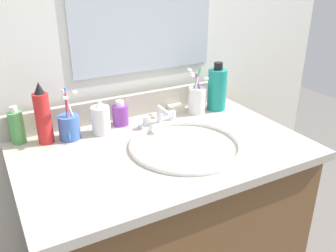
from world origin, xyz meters
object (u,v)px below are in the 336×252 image
object	(u,v)px
bottle_mouthwash_teal	(217,89)
cup_white_ceramic	(197,99)
faucet	(160,119)
bottle_toner_green	(17,127)
bottle_lotion_white	(101,119)
bottle_cream_purple	(120,114)
soap_bar	(176,108)
cup_blue_plastic	(69,126)
bottle_spray_red	(43,116)

from	to	relation	value
bottle_mouthwash_teal	cup_white_ceramic	xyz separation A→B (m)	(-0.09, 0.01, -0.03)
faucet	bottle_toner_green	size ratio (longest dim) A/B	1.20
bottle_lotion_white	cup_white_ceramic	xyz separation A→B (m)	(0.42, 0.01, 0.00)
bottle_cream_purple	soap_bar	size ratio (longest dim) A/B	1.52
bottle_cream_purple	cup_white_ceramic	world-z (taller)	cup_white_ceramic
bottle_lotion_white	bottle_toner_green	bearing A→B (deg)	166.88
faucet	bottle_mouthwash_teal	distance (m)	0.30
bottle_toner_green	cup_blue_plastic	xyz separation A→B (m)	(0.17, -0.06, -0.01)
bottle_toner_green	cup_white_ceramic	bearing A→B (deg)	-4.69
bottle_cream_purple	bottle_toner_green	bearing A→B (deg)	176.14
bottle_spray_red	bottle_toner_green	xyz separation A→B (m)	(-0.08, 0.05, -0.04)
bottle_cream_purple	soap_bar	bearing A→B (deg)	5.79
bottle_spray_red	bottle_mouthwash_teal	distance (m)	0.71
bottle_cream_purple	bottle_toner_green	xyz separation A→B (m)	(-0.37, 0.02, 0.02)
bottle_cream_purple	cup_white_ceramic	bearing A→B (deg)	-5.61
cup_white_ceramic	soap_bar	distance (m)	0.10
cup_blue_plastic	bottle_spray_red	bearing A→B (deg)	173.13
bottle_lotion_white	bottle_cream_purple	world-z (taller)	bottle_lotion_white
faucet	cup_blue_plastic	distance (m)	0.34
bottle_cream_purple	cup_blue_plastic	bearing A→B (deg)	-171.53
bottle_mouthwash_teal	faucet	bearing A→B (deg)	-170.82
faucet	soap_bar	xyz separation A→B (m)	(0.13, 0.11, -0.02)
faucet	cup_blue_plastic	xyz separation A→B (m)	(-0.33, 0.06, 0.02)
cup_white_ceramic	cup_blue_plastic	world-z (taller)	cup_white_ceramic
bottle_lotion_white	cup_white_ceramic	size ratio (longest dim) A/B	0.67
faucet	bottle_toner_green	distance (m)	0.51
bottle_mouthwash_teal	bottle_toner_green	distance (m)	0.80
bottle_spray_red	bottle_lotion_white	size ratio (longest dim) A/B	1.71
bottle_cream_purple	bottle_toner_green	distance (m)	0.37
faucet	soap_bar	bearing A→B (deg)	40.36
bottle_spray_red	bottle_mouthwash_teal	xyz separation A→B (m)	(0.71, -0.02, -0.01)
bottle_cream_purple	cup_white_ceramic	size ratio (longest dim) A/B	0.51
bottle_spray_red	cup_white_ceramic	size ratio (longest dim) A/B	1.14
bottle_spray_red	bottle_toner_green	world-z (taller)	bottle_spray_red
bottle_mouthwash_teal	bottle_spray_red	bearing A→B (deg)	178.54
bottle_spray_red	cup_blue_plastic	distance (m)	0.10
bottle_toner_green	faucet	bearing A→B (deg)	-12.59
bottle_spray_red	cup_blue_plastic	xyz separation A→B (m)	(0.08, -0.01, -0.05)
bottle_toner_green	cup_blue_plastic	bearing A→B (deg)	-18.58
cup_blue_plastic	bottle_toner_green	bearing A→B (deg)	161.42
bottle_lotion_white	faucet	bearing A→B (deg)	-11.92
soap_bar	cup_blue_plastic	bearing A→B (deg)	-173.03
bottle_spray_red	bottle_lotion_white	bearing A→B (deg)	-5.65
bottle_spray_red	bottle_mouthwash_teal	world-z (taller)	bottle_spray_red
bottle_mouthwash_teal	soap_bar	world-z (taller)	bottle_mouthwash_teal
bottle_spray_red	cup_blue_plastic	size ratio (longest dim) A/B	1.18
faucet	bottle_lotion_white	world-z (taller)	bottle_lotion_white
bottle_toner_green	soap_bar	xyz separation A→B (m)	(0.63, 0.00, -0.05)
bottle_cream_purple	soap_bar	world-z (taller)	bottle_cream_purple
bottle_toner_green	cup_white_ceramic	size ratio (longest dim) A/B	0.70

